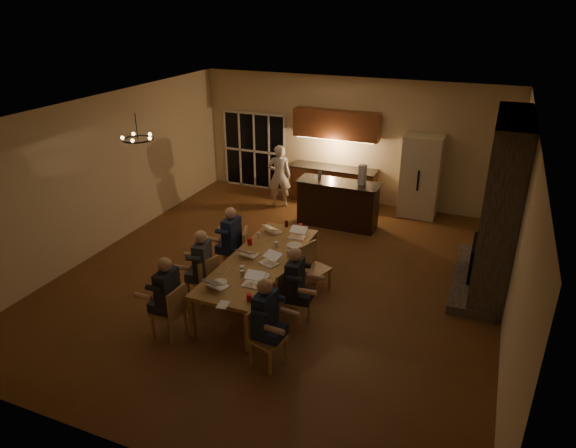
% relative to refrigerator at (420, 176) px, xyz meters
% --- Properties ---
extents(floor, '(9.00, 9.00, 0.00)m').
position_rel_refrigerator_xyz_m(floor, '(-1.90, -4.15, -1.00)').
color(floor, brown).
rests_on(floor, ground).
extents(back_wall, '(8.00, 0.04, 3.20)m').
position_rel_refrigerator_xyz_m(back_wall, '(-1.90, 0.37, 0.60)').
color(back_wall, '#C9AD8E').
rests_on(back_wall, ground).
extents(left_wall, '(0.04, 9.00, 3.20)m').
position_rel_refrigerator_xyz_m(left_wall, '(-5.92, -4.15, 0.60)').
color(left_wall, '#C9AD8E').
rests_on(left_wall, ground).
extents(right_wall, '(0.04, 9.00, 3.20)m').
position_rel_refrigerator_xyz_m(right_wall, '(2.12, -4.15, 0.60)').
color(right_wall, '#C9AD8E').
rests_on(right_wall, ground).
extents(ceiling, '(8.00, 9.00, 0.04)m').
position_rel_refrigerator_xyz_m(ceiling, '(-1.90, -4.15, 2.22)').
color(ceiling, white).
rests_on(ceiling, back_wall).
extents(french_doors, '(1.86, 0.08, 2.10)m').
position_rel_refrigerator_xyz_m(french_doors, '(-4.60, 0.32, 0.05)').
color(french_doors, black).
rests_on(french_doors, ground).
extents(fireplace, '(0.58, 2.50, 3.20)m').
position_rel_refrigerator_xyz_m(fireplace, '(1.80, -2.95, 0.60)').
color(fireplace, '#61584C').
rests_on(fireplace, ground).
extents(kitchenette, '(2.24, 0.68, 2.40)m').
position_rel_refrigerator_xyz_m(kitchenette, '(-2.20, 0.05, 0.20)').
color(kitchenette, brown).
rests_on(kitchenette, ground).
extents(refrigerator, '(0.90, 0.68, 2.00)m').
position_rel_refrigerator_xyz_m(refrigerator, '(0.00, 0.00, 0.00)').
color(refrigerator, beige).
rests_on(refrigerator, ground).
extents(dining_table, '(1.10, 3.09, 0.75)m').
position_rel_refrigerator_xyz_m(dining_table, '(-1.97, -4.94, -0.62)').
color(dining_table, '#A37441').
rests_on(dining_table, ground).
extents(bar_island, '(1.92, 0.69, 1.08)m').
position_rel_refrigerator_xyz_m(bar_island, '(-1.64, -1.38, -0.46)').
color(bar_island, black).
rests_on(bar_island, ground).
extents(chair_left_near, '(0.46, 0.46, 0.89)m').
position_rel_refrigerator_xyz_m(chair_left_near, '(-2.82, -6.55, -0.55)').
color(chair_left_near, tan).
rests_on(chair_left_near, ground).
extents(chair_left_mid, '(0.56, 0.56, 0.89)m').
position_rel_refrigerator_xyz_m(chair_left_mid, '(-2.85, -5.45, -0.55)').
color(chair_left_mid, tan).
rests_on(chair_left_mid, ground).
extents(chair_left_far, '(0.56, 0.56, 0.89)m').
position_rel_refrigerator_xyz_m(chair_left_far, '(-2.82, -4.27, -0.55)').
color(chair_left_far, tan).
rests_on(chair_left_far, ground).
extents(chair_right_near, '(0.54, 0.54, 0.89)m').
position_rel_refrigerator_xyz_m(chair_right_near, '(-1.07, -6.59, -0.55)').
color(chair_right_near, tan).
rests_on(chair_right_near, ground).
extents(chair_right_mid, '(0.51, 0.51, 0.89)m').
position_rel_refrigerator_xyz_m(chair_right_mid, '(-1.11, -5.45, -0.55)').
color(chair_right_mid, tan).
rests_on(chair_right_mid, ground).
extents(chair_right_far, '(0.56, 0.56, 0.89)m').
position_rel_refrigerator_xyz_m(chair_right_far, '(-1.12, -4.35, -0.55)').
color(chair_right_far, tan).
rests_on(chair_right_far, ground).
extents(person_left_near, '(0.61, 0.61, 1.38)m').
position_rel_refrigerator_xyz_m(person_left_near, '(-2.80, -6.52, -0.31)').
color(person_left_near, '#21222A').
rests_on(person_left_near, ground).
extents(person_right_near, '(0.64, 0.64, 1.38)m').
position_rel_refrigerator_xyz_m(person_right_near, '(-1.13, -6.53, -0.31)').
color(person_right_near, '#1C2948').
rests_on(person_right_near, ground).
extents(person_left_mid, '(0.71, 0.71, 1.38)m').
position_rel_refrigerator_xyz_m(person_left_mid, '(-2.81, -5.47, -0.31)').
color(person_left_mid, '#363940').
rests_on(person_left_mid, ground).
extents(person_right_mid, '(0.64, 0.64, 1.38)m').
position_rel_refrigerator_xyz_m(person_right_mid, '(-1.10, -5.46, -0.31)').
color(person_right_mid, '#21222A').
rests_on(person_right_mid, ground).
extents(person_left_far, '(0.61, 0.61, 1.38)m').
position_rel_refrigerator_xyz_m(person_left_far, '(-2.83, -4.36, -0.31)').
color(person_left_far, '#1C2948').
rests_on(person_left_far, ground).
extents(standing_person, '(0.69, 0.56, 1.62)m').
position_rel_refrigerator_xyz_m(standing_person, '(-3.40, -0.75, -0.19)').
color(standing_person, silver).
rests_on(standing_person, ground).
extents(chandelier, '(0.53, 0.53, 0.03)m').
position_rel_refrigerator_xyz_m(chandelier, '(-4.11, -5.17, 1.75)').
color(chandelier, black).
rests_on(chandelier, ceiling).
extents(laptop_a, '(0.38, 0.35, 0.23)m').
position_rel_refrigerator_xyz_m(laptop_a, '(-2.19, -6.02, -0.14)').
color(laptop_a, silver).
rests_on(laptop_a, dining_table).
extents(laptop_b, '(0.33, 0.30, 0.23)m').
position_rel_refrigerator_xyz_m(laptop_b, '(-1.70, -5.78, -0.14)').
color(laptop_b, silver).
rests_on(laptop_b, dining_table).
extents(laptop_c, '(0.35, 0.32, 0.23)m').
position_rel_refrigerator_xyz_m(laptop_c, '(-2.21, -4.87, -0.14)').
color(laptop_c, silver).
rests_on(laptop_c, dining_table).
extents(laptop_d, '(0.39, 0.37, 0.23)m').
position_rel_refrigerator_xyz_m(laptop_d, '(-1.76, -5.03, -0.14)').
color(laptop_d, silver).
rests_on(laptop_d, dining_table).
extents(laptop_e, '(0.42, 0.40, 0.23)m').
position_rel_refrigerator_xyz_m(laptop_e, '(-2.21, -3.77, -0.14)').
color(laptop_e, silver).
rests_on(laptop_e, dining_table).
extents(laptop_f, '(0.33, 0.30, 0.23)m').
position_rel_refrigerator_xyz_m(laptop_f, '(-1.69, -3.86, -0.14)').
color(laptop_f, silver).
rests_on(laptop_f, dining_table).
extents(mug_front, '(0.08, 0.08, 0.10)m').
position_rel_refrigerator_xyz_m(mug_front, '(-2.06, -5.44, -0.20)').
color(mug_front, silver).
rests_on(mug_front, dining_table).
extents(mug_mid, '(0.08, 0.08, 0.10)m').
position_rel_refrigerator_xyz_m(mug_mid, '(-1.90, -4.37, -0.20)').
color(mug_mid, silver).
rests_on(mug_mid, dining_table).
extents(mug_back, '(0.08, 0.08, 0.10)m').
position_rel_refrigerator_xyz_m(mug_back, '(-2.37, -4.13, -0.20)').
color(mug_back, silver).
rests_on(mug_back, dining_table).
extents(redcup_near, '(0.08, 0.08, 0.12)m').
position_rel_refrigerator_xyz_m(redcup_near, '(-1.54, -6.22, -0.19)').
color(redcup_near, red).
rests_on(redcup_near, dining_table).
extents(redcup_mid, '(0.09, 0.09, 0.12)m').
position_rel_refrigerator_xyz_m(redcup_mid, '(-2.39, -4.48, -0.19)').
color(redcup_mid, red).
rests_on(redcup_mid, dining_table).
extents(redcup_far, '(0.09, 0.09, 0.12)m').
position_rel_refrigerator_xyz_m(redcup_far, '(-1.76, -3.48, -0.19)').
color(redcup_far, red).
rests_on(redcup_far, dining_table).
extents(can_silver, '(0.07, 0.07, 0.12)m').
position_rel_refrigerator_xyz_m(can_silver, '(-1.97, -5.61, -0.19)').
color(can_silver, '#B2B2B7').
rests_on(can_silver, dining_table).
extents(can_cola, '(0.07, 0.07, 0.12)m').
position_rel_refrigerator_xyz_m(can_cola, '(-2.07, -3.47, -0.19)').
color(can_cola, '#3F0F0C').
rests_on(can_cola, dining_table).
extents(can_right, '(0.07, 0.07, 0.12)m').
position_rel_refrigerator_xyz_m(can_right, '(-1.54, -4.65, -0.19)').
color(can_right, '#B2B2B7').
rests_on(can_right, dining_table).
extents(plate_near, '(0.25, 0.25, 0.02)m').
position_rel_refrigerator_xyz_m(plate_near, '(-1.67, -5.47, -0.24)').
color(plate_near, silver).
rests_on(plate_near, dining_table).
extents(plate_left, '(0.23, 0.23, 0.02)m').
position_rel_refrigerator_xyz_m(plate_left, '(-2.21, -5.91, -0.24)').
color(plate_left, silver).
rests_on(plate_left, dining_table).
extents(plate_far, '(0.28, 0.28, 0.02)m').
position_rel_refrigerator_xyz_m(plate_far, '(-1.61, -4.20, -0.24)').
color(plate_far, silver).
rests_on(plate_far, dining_table).
extents(notepad, '(0.19, 0.24, 0.01)m').
position_rel_refrigerator_xyz_m(notepad, '(-1.85, -6.47, -0.24)').
color(notepad, white).
rests_on(notepad, dining_table).
extents(bar_bottle, '(0.09, 0.09, 0.24)m').
position_rel_refrigerator_xyz_m(bar_bottle, '(-2.12, -1.31, 0.20)').
color(bar_bottle, '#99999E').
rests_on(bar_bottle, bar_island).
extents(bar_blender, '(0.17, 0.17, 0.45)m').
position_rel_refrigerator_xyz_m(bar_blender, '(-1.11, -1.33, 0.31)').
color(bar_blender, silver).
rests_on(bar_blender, bar_island).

